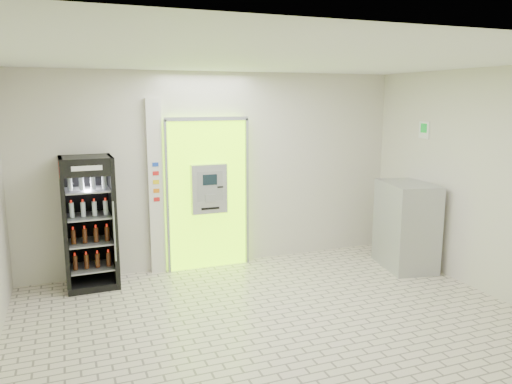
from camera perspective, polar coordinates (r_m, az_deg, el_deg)
ground at (r=5.94m, az=3.06°, el=-15.29°), size 6.00×6.00×0.00m
room_shell at (r=5.40m, az=3.25°, el=2.59°), size 6.00×6.00×6.00m
atm_assembly at (r=7.69m, az=-5.58°, el=-0.11°), size 1.30×0.24×2.33m
pillar at (r=7.53m, az=-11.39°, el=0.51°), size 0.22×0.11×2.60m
beverage_cooler at (r=7.27m, az=-18.49°, el=-3.59°), size 0.70×0.66×1.83m
steel_cabinet at (r=8.07m, az=16.78°, el=-3.67°), size 0.85×1.11×1.33m
exit_sign at (r=8.15m, az=18.67°, el=6.74°), size 0.02×0.22×0.26m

